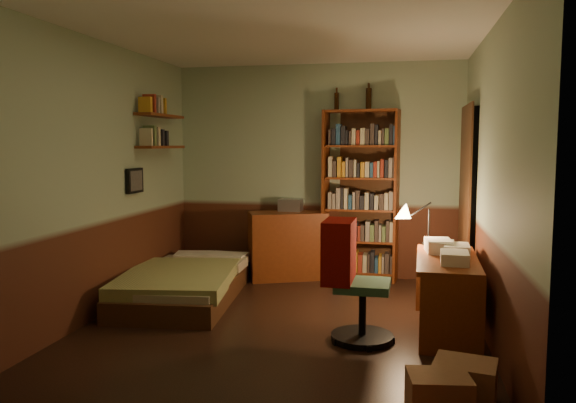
% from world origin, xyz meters
% --- Properties ---
extents(floor, '(3.50, 4.00, 0.02)m').
position_xyz_m(floor, '(0.00, 0.00, -0.01)').
color(floor, black).
rests_on(floor, ground).
extents(ceiling, '(3.50, 4.00, 0.02)m').
position_xyz_m(ceiling, '(0.00, 0.00, 2.61)').
color(ceiling, silver).
rests_on(ceiling, wall_back).
extents(wall_back, '(3.50, 0.02, 2.60)m').
position_xyz_m(wall_back, '(0.00, 2.01, 1.30)').
color(wall_back, '#96AD8D').
rests_on(wall_back, ground).
extents(wall_left, '(0.02, 4.00, 2.60)m').
position_xyz_m(wall_left, '(-1.76, 0.00, 1.30)').
color(wall_left, '#96AD8D').
rests_on(wall_left, ground).
extents(wall_right, '(0.02, 4.00, 2.60)m').
position_xyz_m(wall_right, '(1.76, 0.00, 1.30)').
color(wall_right, '#96AD8D').
rests_on(wall_right, ground).
extents(wall_front, '(3.50, 0.02, 2.60)m').
position_xyz_m(wall_front, '(0.00, -2.01, 1.30)').
color(wall_front, '#96AD8D').
rests_on(wall_front, ground).
extents(doorway, '(0.06, 0.90, 2.00)m').
position_xyz_m(doorway, '(1.72, 1.30, 1.00)').
color(doorway, black).
rests_on(doorway, ground).
extents(door_trim, '(0.02, 0.98, 2.08)m').
position_xyz_m(door_trim, '(1.69, 1.30, 1.00)').
color(door_trim, '#422615').
rests_on(door_trim, ground).
extents(bed, '(1.20, 2.00, 0.57)m').
position_xyz_m(bed, '(-1.19, 0.63, 0.28)').
color(bed, '#6B804D').
rests_on(bed, ground).
extents(dresser, '(1.02, 0.77, 0.81)m').
position_xyz_m(dresser, '(-0.32, 1.76, 0.41)').
color(dresser, '#662B11').
rests_on(dresser, ground).
extents(mini_stereo, '(0.28, 0.22, 0.15)m').
position_xyz_m(mini_stereo, '(-0.31, 1.89, 0.89)').
color(mini_stereo, '#B2B2B7').
rests_on(mini_stereo, dresser).
extents(bookshelf, '(0.90, 0.38, 2.04)m').
position_xyz_m(bookshelf, '(0.55, 1.85, 1.02)').
color(bookshelf, '#662B11').
rests_on(bookshelf, ground).
extents(bottle_left, '(0.07, 0.07, 0.21)m').
position_xyz_m(bottle_left, '(0.24, 1.96, 2.14)').
color(bottle_left, black).
rests_on(bottle_left, bookshelf).
extents(bottle_right, '(0.09, 0.09, 0.26)m').
position_xyz_m(bottle_right, '(0.62, 1.96, 2.16)').
color(bottle_right, black).
rests_on(bottle_right, bookshelf).
extents(desk, '(0.55, 1.24, 0.66)m').
position_xyz_m(desk, '(1.43, 0.10, 0.33)').
color(desk, '#662B11').
rests_on(desk, ground).
extents(paper_stack, '(0.22, 0.28, 0.11)m').
position_xyz_m(paper_stack, '(1.41, 0.31, 0.71)').
color(paper_stack, silver).
rests_on(paper_stack, desk).
extents(desk_lamp, '(0.22, 0.22, 0.59)m').
position_xyz_m(desk_lamp, '(1.30, 0.71, 0.95)').
color(desk_lamp, black).
rests_on(desk_lamp, desk).
extents(office_chair, '(0.45, 0.40, 0.88)m').
position_xyz_m(office_chair, '(0.74, -0.27, 0.44)').
color(office_chair, '#356144').
rests_on(office_chair, ground).
extents(red_jacket, '(0.40, 0.50, 0.52)m').
position_xyz_m(red_jacket, '(0.78, -0.08, 1.14)').
color(red_jacket, maroon).
rests_on(red_jacket, office_chair).
extents(wall_shelf_lower, '(0.20, 0.90, 0.03)m').
position_xyz_m(wall_shelf_lower, '(-1.64, 1.10, 1.60)').
color(wall_shelf_lower, '#662B11').
rests_on(wall_shelf_lower, wall_left).
extents(wall_shelf_upper, '(0.20, 0.90, 0.03)m').
position_xyz_m(wall_shelf_upper, '(-1.64, 1.10, 1.95)').
color(wall_shelf_upper, '#662B11').
rests_on(wall_shelf_upper, wall_left).
extents(framed_picture, '(0.04, 0.32, 0.26)m').
position_xyz_m(framed_picture, '(-1.72, 0.60, 1.25)').
color(framed_picture, black).
rests_on(framed_picture, wall_left).
extents(cardboard_box_a, '(0.40, 0.34, 0.27)m').
position_xyz_m(cardboard_box_a, '(1.28, -1.52, 0.13)').
color(cardboard_box_a, '#976A49').
rests_on(cardboard_box_a, ground).
extents(cardboard_box_b, '(0.43, 0.38, 0.27)m').
position_xyz_m(cardboard_box_b, '(1.46, -1.27, 0.13)').
color(cardboard_box_b, '#976A49').
rests_on(cardboard_box_b, ground).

